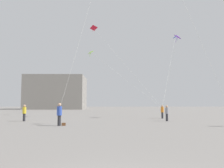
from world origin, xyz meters
TOP-DOWN VIEW (x-y plane):
  - person_in_blue at (-4.32, 15.12)m, footprint 0.41×0.41m
  - person_in_grey at (5.79, 20.43)m, footprint 0.36×0.36m
  - person_in_orange at (6.24, 24.78)m, footprint 0.36×0.36m
  - person_in_yellow at (-9.11, 20.21)m, footprint 0.37×0.37m
  - kite_crimson_delta at (-2.57, 32.90)m, footprint 9.79×8.92m
  - kite_cobalt_delta at (11.27, 36.80)m, footprint 5.71×13.17m
  - kite_violet_diamond at (8.52, 25.35)m, footprint 2.96×1.37m
  - kite_lime_diamond at (-2.93, 28.24)m, footprint 10.02×4.30m
  - building_left_hall at (-19.00, 76.65)m, footprint 19.35×15.65m
  - handbag_beside_flyer at (-3.97, 15.22)m, footprint 0.33×0.18m

SIDE VIEW (x-z plane):
  - handbag_beside_flyer at x=-3.97m, z-range 0.00..0.24m
  - person_in_grey at x=5.79m, z-range 0.08..1.72m
  - person_in_orange at x=6.24m, z-range 0.08..1.73m
  - person_in_yellow at x=-9.11m, z-range 0.08..1.80m
  - person_in_blue at x=-4.32m, z-range 0.09..1.95m
  - building_left_hall at x=-19.00m, z-range 0.00..11.20m
  - kite_lime_diamond at x=-2.93m, z-range 4.94..13.11m
  - kite_violet_diamond at x=8.52m, z-range 5.64..15.21m
  - kite_cobalt_delta at x=11.27m, z-range 6.94..19.87m
  - kite_crimson_delta at x=-2.57m, z-range 7.02..20.29m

